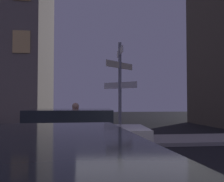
{
  "coord_description": "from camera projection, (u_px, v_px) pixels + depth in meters",
  "views": [
    {
      "loc": [
        -1.22,
        -4.54,
        1.64
      ],
      "look_at": [
        0.01,
        5.23,
        2.03
      ],
      "focal_mm": 43.81,
      "sensor_mm": 36.0,
      "label": 1
    }
  ],
  "objects": [
    {
      "name": "sidewalk_kerb",
      "position": [
        108.0,
        141.0,
        10.95
      ],
      "size": [
        40.0,
        2.61,
        0.14
      ],
      "primitive_type": "cube",
      "color": "#9E9991",
      "rests_on": "ground_plane"
    },
    {
      "name": "signpost",
      "position": [
        120.0,
        83.0,
        10.4
      ],
      "size": [
        1.19,
        1.38,
        3.77
      ],
      "color": "gray",
      "rests_on": "sidewalk_kerb"
    },
    {
      "name": "car_side_parked",
      "position": [
        65.0,
        136.0,
        6.82
      ],
      "size": [
        4.37,
        2.23,
        1.45
      ],
      "color": "beige",
      "rests_on": "ground_plane"
    },
    {
      "name": "cyclist",
      "position": [
        77.0,
        130.0,
        8.64
      ],
      "size": [
        1.81,
        0.37,
        1.61
      ],
      "color": "black",
      "rests_on": "ground_plane"
    }
  ]
}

